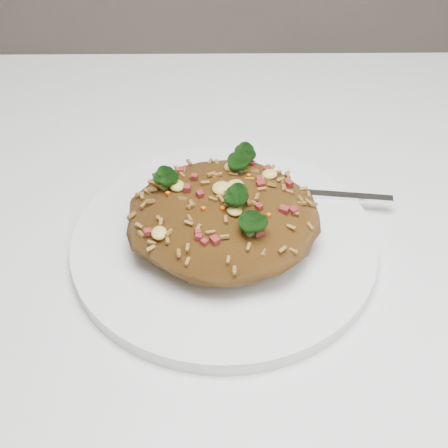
% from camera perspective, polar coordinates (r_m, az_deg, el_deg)
% --- Properties ---
extents(dining_table, '(1.20, 0.80, 0.75)m').
position_cam_1_polar(dining_table, '(0.61, 9.22, -10.78)').
color(dining_table, silver).
rests_on(dining_table, ground).
extents(plate, '(0.27, 0.27, 0.01)m').
position_cam_1_polar(plate, '(0.55, -0.00, -1.67)').
color(plate, white).
rests_on(plate, dining_table).
extents(fried_rice, '(0.16, 0.15, 0.07)m').
position_cam_1_polar(fried_rice, '(0.53, 0.03, 1.29)').
color(fried_rice, brown).
rests_on(fried_rice, plate).
extents(fork, '(0.16, 0.03, 0.00)m').
position_cam_1_polar(fork, '(0.59, 8.26, 2.79)').
color(fork, silver).
rests_on(fork, plate).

